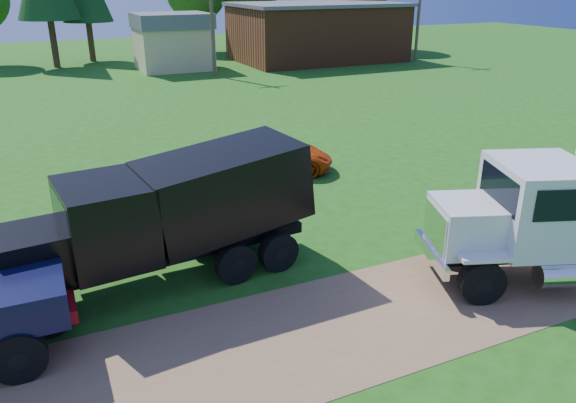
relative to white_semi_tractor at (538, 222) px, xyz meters
name	(u,v)px	position (x,y,z in m)	size (l,w,h in m)	color
ground	(424,302)	(-3.33, 0.18, -1.64)	(140.00, 140.00, 0.00)	#215011
dirt_track	(424,302)	(-3.33, 0.18, -1.63)	(120.00, 4.20, 0.01)	brown
white_semi_tractor	(538,222)	(0.00, 0.00, 0.00)	(8.05, 5.00, 4.80)	black
black_dump_truck	(172,212)	(-8.57, 4.05, 0.27)	(8.16, 3.20, 3.48)	black
orange_pickup	(273,157)	(-2.72, 10.96, -0.96)	(2.26, 4.89, 1.36)	#CB4209
spectator_b	(189,189)	(-7.10, 7.89, -0.63)	(0.98, 0.76, 2.01)	#999999
brick_building	(317,32)	(14.67, 40.18, 1.02)	(15.40, 10.40, 5.30)	brown
tan_shed	(173,41)	(0.67, 40.18, 0.78)	(6.20, 5.40, 4.70)	tan
utility_poles	(212,16)	(2.67, 35.18, 3.07)	(42.20, 0.28, 9.00)	#4B372A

